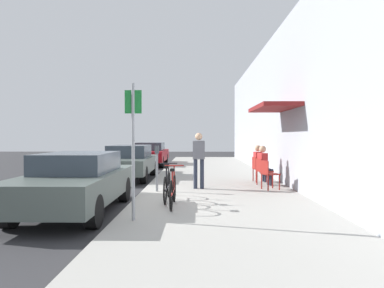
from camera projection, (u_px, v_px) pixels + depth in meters
ground_plane at (134, 203)px, 9.04m from camera, size 60.00×60.00×0.00m
sidewalk_slab at (217, 189)px, 11.01m from camera, size 4.50×32.00×0.12m
building_facade at (295, 102)px, 10.91m from camera, size 1.40×32.00×5.55m
parked_car_0 at (77, 181)px, 7.94m from camera, size 1.80×4.40×1.34m
parked_car_1 at (129, 161)px, 14.13m from camera, size 1.80×4.40×1.35m
parked_car_2 at (150, 154)px, 20.50m from camera, size 1.80×4.40×1.35m
parking_meter at (157, 165)px, 10.20m from camera, size 0.12×0.10×1.32m
street_sign at (133, 140)px, 6.67m from camera, size 0.32×0.06×2.60m
bicycle_0 at (173, 191)px, 8.03m from camera, size 0.46×1.71×0.90m
bicycle_1 at (167, 186)px, 8.71m from camera, size 0.46×1.71×0.90m
cafe_chair_0 at (268, 173)px, 10.54m from camera, size 0.56×0.56×0.87m
cafe_chair_1 at (262, 170)px, 11.44m from camera, size 0.53×0.53×0.87m
seated_patron_1 at (264, 164)px, 11.44m from camera, size 0.49×0.43×1.29m
cafe_chair_2 at (258, 167)px, 12.33m from camera, size 0.49×0.49×0.87m
seated_patron_2 at (259, 162)px, 12.33m from camera, size 0.46×0.40×1.29m
pedestrian_standing at (199, 156)px, 10.72m from camera, size 0.36×0.22×1.70m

